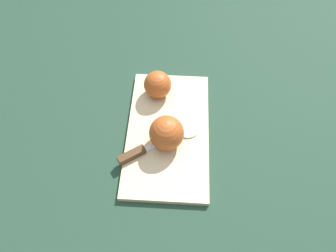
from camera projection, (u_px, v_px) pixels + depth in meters
The scene contains 6 objects.
ground_plane at pixel (168, 133), 0.83m from camera, with size 4.00×4.00×0.00m, color #1E3828.
cutting_board at pixel (168, 132), 0.83m from camera, with size 0.40×0.27×0.01m.
apple_half_left at pixel (158, 85), 0.86m from camera, with size 0.07×0.07×0.07m.
apple_half_right at pixel (167, 133), 0.77m from camera, with size 0.08×0.08×0.08m.
knife at pixel (135, 153), 0.77m from camera, with size 0.12×0.12×0.02m.
apple_slice at pixel (187, 127), 0.82m from camera, with size 0.07×0.07×0.00m.
Camera 1 is at (0.43, 0.11, 0.70)m, focal length 35.00 mm.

